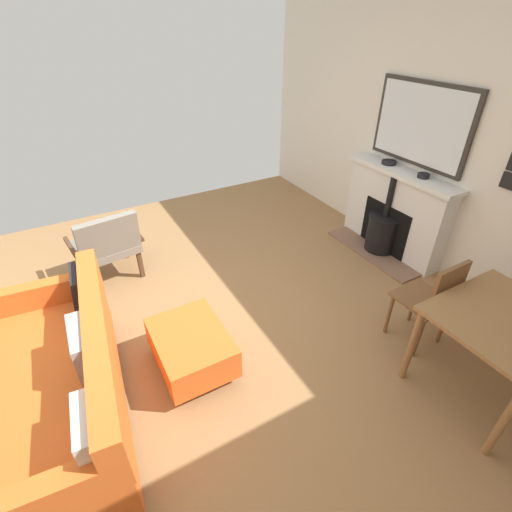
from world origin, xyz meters
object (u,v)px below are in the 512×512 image
at_px(fireplace, 392,216).
at_px(armchair_accent, 107,243).
at_px(mantel_bowl_far, 424,175).
at_px(ottoman, 191,347).
at_px(dining_table, 503,330).
at_px(sofa, 57,387).
at_px(mantel_bowl_near, 389,162).
at_px(dining_chair_near_fireplace, 433,298).

relative_size(fireplace, armchair_accent, 1.74).
relative_size(mantel_bowl_far, ottoman, 0.18).
xyz_separation_m(ottoman, dining_table, (-1.83, 1.28, 0.41)).
height_order(ottoman, armchair_accent, armchair_accent).
height_order(mantel_bowl_far, sofa, mantel_bowl_far).
distance_m(sofa, dining_table, 3.07).
relative_size(armchair_accent, dining_table, 0.89).
relative_size(mantel_bowl_far, sofa, 0.07).
bearing_deg(sofa, armchair_accent, -112.18).
height_order(fireplace, sofa, fireplace).
xyz_separation_m(mantel_bowl_near, dining_chair_near_fireplace, (0.95, 1.52, -0.51)).
height_order(fireplace, dining_chair_near_fireplace, fireplace).
relative_size(dining_table, dining_chair_near_fireplace, 1.04).
height_order(mantel_bowl_near, dining_chair_near_fireplace, mantel_bowl_near).
xyz_separation_m(mantel_bowl_far, ottoman, (2.78, 0.31, -0.80)).
bearing_deg(fireplace, sofa, 8.74).
relative_size(ottoman, dining_chair_near_fireplace, 0.82).
xyz_separation_m(mantel_bowl_far, armchair_accent, (3.09, -1.25, -0.58)).
relative_size(fireplace, mantel_bowl_near, 8.61).
xyz_separation_m(dining_table, dining_chair_near_fireplace, (-0.00, -0.54, -0.11)).
relative_size(mantel_bowl_far, dining_table, 0.14).
xyz_separation_m(fireplace, mantel_bowl_near, (-0.03, -0.23, 0.57)).
bearing_deg(ottoman, dining_table, 145.09).
height_order(ottoman, dining_chair_near_fireplace, dining_chair_near_fireplace).
bearing_deg(dining_chair_near_fireplace, mantel_bowl_far, -132.23).
distance_m(mantel_bowl_near, armchair_accent, 3.24).
height_order(sofa, ottoman, sofa).
xyz_separation_m(armchair_accent, dining_chair_near_fireplace, (-2.14, 2.29, 0.07)).
bearing_deg(dining_chair_near_fireplace, fireplace, -125.27).
relative_size(sofa, dining_table, 2.05).
bearing_deg(mantel_bowl_near, dining_chair_near_fireplace, 58.13).
distance_m(ottoman, dining_chair_near_fireplace, 2.00).
bearing_deg(sofa, mantel_bowl_near, -167.87).
xyz_separation_m(sofa, dining_table, (-2.78, 1.27, 0.27)).
bearing_deg(dining_table, ottoman, -34.91).
distance_m(fireplace, mantel_bowl_far, 0.63).
height_order(armchair_accent, dining_chair_near_fireplace, dining_chair_near_fireplace).
relative_size(mantel_bowl_near, armchair_accent, 0.20).
distance_m(fireplace, dining_table, 2.06).
bearing_deg(fireplace, armchair_accent, -18.18).
relative_size(fireplace, sofa, 0.76).
xyz_separation_m(ottoman, armchair_accent, (0.31, -1.56, 0.23)).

